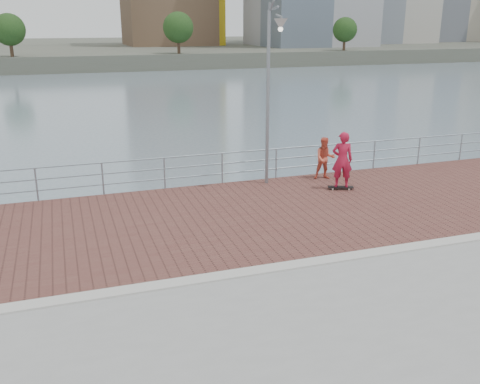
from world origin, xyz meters
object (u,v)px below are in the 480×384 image
object	(u,v)px
guardrail	(194,167)
street_lamp	(273,64)
skateboarder	(342,160)
bystander	(325,158)

from	to	relation	value
guardrail	street_lamp	world-z (taller)	street_lamp
skateboarder	bystander	size ratio (longest dim) A/B	1.25
street_lamp	skateboarder	size ratio (longest dim) A/B	3.08
guardrail	street_lamp	xyz separation A→B (m)	(2.52, -0.93, 3.49)
skateboarder	bystander	xyz separation A→B (m)	(0.06, 1.35, -0.28)
street_lamp	bystander	size ratio (longest dim) A/B	3.86
street_lamp	bystander	xyz separation A→B (m)	(2.18, 0.25, -3.40)
guardrail	street_lamp	distance (m)	4.40
street_lamp	bystander	world-z (taller)	street_lamp
street_lamp	bystander	bearing A→B (deg)	6.53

